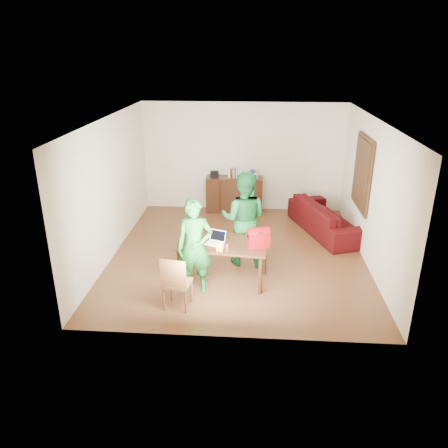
# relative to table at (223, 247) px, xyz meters

# --- Properties ---
(room) EXTENTS (5.20, 5.70, 2.90)m
(room) POSITION_rel_table_xyz_m (0.23, 1.20, 0.66)
(room) COLOR #412010
(room) RESTS_ON ground
(table) EXTENTS (1.67, 1.07, 0.74)m
(table) POSITION_rel_table_xyz_m (0.00, 0.00, 0.00)
(table) COLOR black
(table) RESTS_ON ground
(chair) EXTENTS (0.47, 0.45, 0.91)m
(chair) POSITION_rel_table_xyz_m (-0.66, -0.94, -0.38)
(chair) COLOR brown
(chair) RESTS_ON ground
(person_near) EXTENTS (0.63, 0.44, 1.66)m
(person_near) POSITION_rel_table_xyz_m (-0.44, -0.42, 0.18)
(person_near) COLOR #145C1A
(person_near) RESTS_ON ground
(person_far) EXTENTS (0.96, 0.79, 1.81)m
(person_far) POSITION_rel_table_xyz_m (0.33, 0.73, 0.26)
(person_far) COLOR #12521F
(person_far) RESTS_ON ground
(laptop) EXTENTS (0.36, 0.31, 0.21)m
(laptop) POSITION_rel_table_xyz_m (-0.15, -0.08, 0.13)
(laptop) COLOR white
(laptop) RESTS_ON table
(bananas) EXTENTS (0.19, 0.16, 0.06)m
(bananas) POSITION_rel_table_xyz_m (-0.03, -0.40, 0.12)
(bananas) COLOR gold
(bananas) RESTS_ON table
(bottle) EXTENTS (0.07, 0.07, 0.16)m
(bottle) POSITION_rel_table_xyz_m (0.09, -0.37, 0.17)
(bottle) COLOR #561F13
(bottle) RESTS_ON table
(red_bag) EXTENTS (0.41, 0.30, 0.27)m
(red_bag) POSITION_rel_table_xyz_m (0.61, -0.12, 0.23)
(red_bag) COLOR maroon
(red_bag) RESTS_ON table
(sofa) EXTENTS (1.63, 2.49, 0.68)m
(sofa) POSITION_rel_table_xyz_m (2.17, 2.38, -0.31)
(sofa) COLOR #35060D
(sofa) RESTS_ON ground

